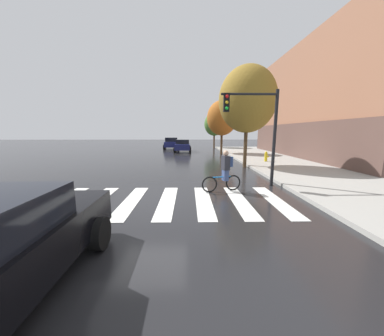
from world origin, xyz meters
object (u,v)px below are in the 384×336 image
sedan_far (171,143)px  street_tree_mid (222,118)px  street_tree_far (214,124)px  cyclist (225,171)px  traffic_light_near (257,122)px  sedan_mid (183,145)px  fire_hydrant (266,156)px  street_tree_near (247,100)px

sedan_far → street_tree_mid: size_ratio=0.84×
street_tree_mid → street_tree_far: (0.22, 8.33, -0.34)m
cyclist → street_tree_far: (2.37, 22.70, 2.71)m
cyclist → traffic_light_near: traffic_light_near is taller
sedan_far → cyclist: (3.95, -21.84, -0.00)m
traffic_light_near → cyclist: bearing=-150.6°
cyclist → street_tree_far: street_tree_far is taller
street_tree_far → street_tree_mid: bearing=-91.5°
cyclist → traffic_light_near: 2.63m
traffic_light_near → street_tree_mid: size_ratio=0.73×
sedan_mid → street_tree_far: 7.57m
fire_hydrant → street_tree_mid: (-2.43, 6.75, 3.36)m
traffic_light_near → street_tree_mid: (0.68, 13.53, 1.04)m
traffic_light_near → fire_hydrant: (3.11, 6.79, -2.33)m
traffic_light_near → street_tree_far: bearing=87.7°
fire_hydrant → street_tree_far: street_tree_far is taller
fire_hydrant → street_tree_far: 15.54m
street_tree_near → street_tree_mid: (-0.27, 8.57, -0.62)m
cyclist → fire_hydrant: cyclist is taller
fire_hydrant → street_tree_near: bearing=-139.9°
sedan_far → traffic_light_near: size_ratio=1.15×
traffic_light_near → street_tree_mid: bearing=87.1°
traffic_light_near → street_tree_near: 5.32m
cyclist → street_tree_mid: bearing=81.5°
sedan_mid → fire_hydrant: 11.85m
sedan_mid → street_tree_mid: bearing=-34.3°
cyclist → street_tree_near: (2.42, 5.80, 3.67)m
fire_hydrant → cyclist: bearing=-121.0°
street_tree_far → traffic_light_near: bearing=-92.3°
street_tree_mid → traffic_light_near: bearing=-92.9°
fire_hydrant → street_tree_near: 4.89m
traffic_light_near → street_tree_far: street_tree_far is taller
fire_hydrant → sedan_far: bearing=121.0°
sedan_mid → street_tree_far: size_ratio=0.83×
sedan_mid → cyclist: bearing=-82.8°
traffic_light_near → fire_hydrant: traffic_light_near is taller
street_tree_near → fire_hydrant: bearing=40.1°
street_tree_mid → sedan_mid: bearing=145.7°
traffic_light_near → fire_hydrant: 7.82m
street_tree_far → sedan_far: bearing=-172.3°
cyclist → street_tree_mid: street_tree_mid is taller
cyclist → fire_hydrant: size_ratio=2.17×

